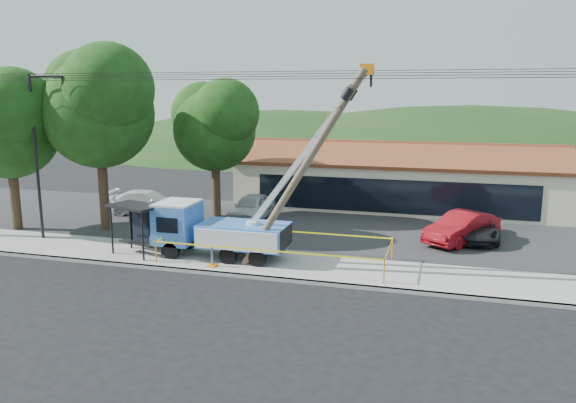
# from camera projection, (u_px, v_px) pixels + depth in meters

# --- Properties ---
(ground) EXTENTS (120.00, 120.00, 0.00)m
(ground) POSITION_uv_depth(u_px,v_px,m) (251.00, 296.00, 22.65)
(ground) COLOR black
(ground) RESTS_ON ground
(curb) EXTENTS (60.00, 0.25, 0.15)m
(curb) POSITION_uv_depth(u_px,v_px,m) (267.00, 278.00, 24.62)
(curb) COLOR #A39E98
(curb) RESTS_ON ground
(sidewalk) EXTENTS (60.00, 4.00, 0.15)m
(sidewalk) POSITION_uv_depth(u_px,v_px,m) (279.00, 265.00, 26.41)
(sidewalk) COLOR #A39E98
(sidewalk) RESTS_ON ground
(parking_lot) EXTENTS (60.00, 12.00, 0.10)m
(parking_lot) POSITION_uv_depth(u_px,v_px,m) (317.00, 227.00, 33.97)
(parking_lot) COLOR #28282B
(parking_lot) RESTS_ON ground
(strip_mall) EXTENTS (22.50, 8.53, 4.67)m
(strip_mall) POSITION_uv_depth(u_px,v_px,m) (397.00, 180.00, 40.06)
(strip_mall) COLOR beige
(strip_mall) RESTS_ON ground
(streetlight) EXTENTS (2.13, 0.22, 9.00)m
(streetlight) POSITION_uv_depth(u_px,v_px,m) (39.00, 145.00, 30.05)
(streetlight) COLOR black
(streetlight) RESTS_ON ground
(tree_west_near) EXTENTS (7.56, 6.72, 10.80)m
(tree_west_near) POSITION_uv_depth(u_px,v_px,m) (98.00, 102.00, 31.97)
(tree_west_near) COLOR #332316
(tree_west_near) RESTS_ON ground
(tree_west_far) EXTENTS (6.84, 6.08, 9.48)m
(tree_west_far) POSITION_uv_depth(u_px,v_px,m) (8.00, 120.00, 32.09)
(tree_west_far) COLOR #332316
(tree_west_far) RESTS_ON ground
(tree_lot) EXTENTS (6.30, 5.60, 8.94)m
(tree_lot) POSITION_uv_depth(u_px,v_px,m) (215.00, 122.00, 35.60)
(tree_lot) COLOR #332316
(tree_lot) RESTS_ON ground
(hill_west) EXTENTS (78.40, 56.00, 28.00)m
(hill_west) POSITION_uv_depth(u_px,v_px,m) (282.00, 150.00, 78.58)
(hill_west) COLOR #173814
(hill_west) RESTS_ON ground
(hill_center) EXTENTS (89.60, 64.00, 32.00)m
(hill_center) POSITION_uv_depth(u_px,v_px,m) (469.00, 156.00, 71.86)
(hill_center) COLOR #173814
(hill_center) RESTS_ON ground
(utility_truck) EXTENTS (10.56, 3.55, 9.14)m
(utility_truck) POSITION_uv_depth(u_px,v_px,m) (219.00, 228.00, 27.32)
(utility_truck) COLOR black
(utility_truck) RESTS_ON ground
(leaning_pole) EXTENTS (5.73, 1.87, 9.07)m
(leaning_pole) POSITION_uv_depth(u_px,v_px,m) (307.00, 163.00, 24.63)
(leaning_pole) COLOR brown
(leaning_pole) RESTS_ON ground
(bus_shelter) EXTENTS (2.95, 2.29, 2.51)m
(bus_shelter) POSITION_uv_depth(u_px,v_px,m) (138.00, 217.00, 27.81)
(bus_shelter) COLOR black
(bus_shelter) RESTS_ON ground
(caution_tape) EXTENTS (10.78, 3.68, 1.06)m
(caution_tape) POSITION_uv_depth(u_px,v_px,m) (275.00, 245.00, 26.75)
(caution_tape) COLOR orange
(caution_tape) RESTS_ON ground
(car_silver) EXTENTS (2.03, 4.84, 1.64)m
(car_silver) POSITION_uv_depth(u_px,v_px,m) (252.00, 221.00, 35.65)
(car_silver) COLOR silver
(car_silver) RESTS_ON ground
(car_red) EXTENTS (4.25, 5.09, 1.64)m
(car_red) POSITION_uv_depth(u_px,v_px,m) (461.00, 244.00, 30.34)
(car_red) COLOR maroon
(car_red) RESTS_ON ground
(car_white) EXTENTS (5.59, 2.79, 1.56)m
(car_white) POSITION_uv_depth(u_px,v_px,m) (149.00, 215.00, 37.37)
(car_white) COLOR white
(car_white) RESTS_ON ground
(car_dark) EXTENTS (2.48, 5.12, 1.40)m
(car_dark) POSITION_uv_depth(u_px,v_px,m) (474.00, 241.00, 31.07)
(car_dark) COLOR black
(car_dark) RESTS_ON ground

